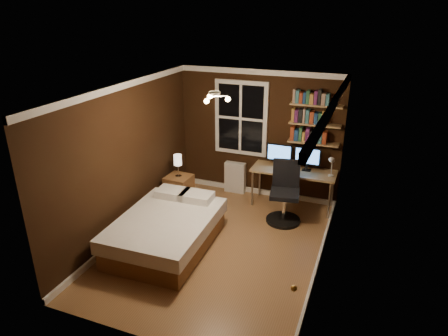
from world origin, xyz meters
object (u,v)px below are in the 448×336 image
(bed, at_px, (167,230))
(radiator, at_px, (235,177))
(desk_lamp, at_px, (331,166))
(bedside_lamp, at_px, (178,166))
(monitor_right, at_px, (307,159))
(desk, at_px, (294,173))
(office_chair, at_px, (285,198))
(monitor_left, at_px, (279,155))
(nightstand, at_px, (179,190))

(bed, distance_m, radiator, 2.31)
(radiator, height_order, desk_lamp, desk_lamp)
(bedside_lamp, height_order, radiator, bedside_lamp)
(bed, bearing_deg, monitor_right, 48.94)
(bedside_lamp, xyz_separation_m, desk, (2.06, 0.68, -0.11))
(bedside_lamp, relative_size, desk, 0.28)
(desk, relative_size, office_chair, 1.41)
(bed, distance_m, monitor_left, 2.59)
(bedside_lamp, height_order, monitor_right, monitor_right)
(monitor_left, relative_size, office_chair, 0.44)
(desk_lamp, bearing_deg, radiator, 170.60)
(nightstand, distance_m, desk_lamp, 2.87)
(bed, xyz_separation_m, desk_lamp, (2.23, 1.97, 0.68))
(nightstand, relative_size, office_chair, 0.51)
(bed, xyz_separation_m, monitor_left, (1.25, 2.16, 0.68))
(monitor_right, bearing_deg, desk, -160.48)
(nightstand, bearing_deg, bed, -67.23)
(nightstand, xyz_separation_m, office_chair, (2.04, 0.08, 0.15))
(desk, bearing_deg, desk_lamp, -9.85)
(monitor_left, relative_size, monitor_right, 1.00)
(radiator, bearing_deg, bedside_lamp, -133.42)
(monitor_right, bearing_deg, bed, -129.38)
(bed, relative_size, desk_lamp, 4.43)
(bed, bearing_deg, bedside_lamp, 107.96)
(nightstand, relative_size, desk_lamp, 1.29)
(radiator, relative_size, desk_lamp, 1.45)
(radiator, bearing_deg, bed, -98.31)
(nightstand, relative_size, monitor_right, 1.18)
(monitor_left, xyz_separation_m, desk_lamp, (0.98, -0.20, -0.00))
(desk, distance_m, monitor_left, 0.43)
(radiator, xyz_separation_m, monitor_right, (1.44, -0.12, 0.64))
(nightstand, distance_m, desk, 2.20)
(nightstand, distance_m, monitor_right, 2.49)
(nightstand, xyz_separation_m, desk, (2.06, 0.68, 0.39))
(radiator, xyz_separation_m, desk_lamp, (1.90, -0.31, 0.64))
(desk, relative_size, monitor_right, 3.24)
(radiator, distance_m, desk, 1.29)
(desk_lamp, bearing_deg, office_chair, -145.13)
(bedside_lamp, distance_m, desk_lamp, 2.80)
(radiator, relative_size, monitor_left, 1.33)
(nightstand, height_order, monitor_left, monitor_left)
(nightstand, relative_size, monitor_left, 1.18)
(office_chair, bearing_deg, nightstand, 172.42)
(desk_lamp, bearing_deg, monitor_left, 168.78)
(bed, xyz_separation_m, nightstand, (-0.50, 1.40, 0.01))
(bedside_lamp, xyz_separation_m, desk_lamp, (2.73, 0.57, 0.17))
(monitor_left, bearing_deg, office_chair, -66.73)
(desk, bearing_deg, monitor_left, 165.83)
(bedside_lamp, distance_m, desk, 2.17)
(monitor_right, distance_m, desk_lamp, 0.50)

